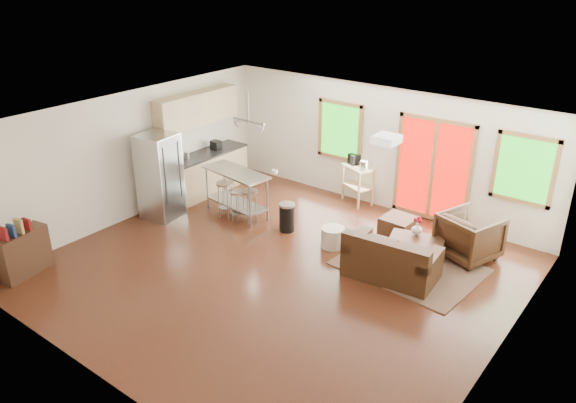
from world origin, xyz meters
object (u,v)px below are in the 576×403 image
Objects in this scene: armchair at (470,234)px; kitchen_cart at (358,171)px; coffee_table at (417,241)px; ottoman at (398,227)px; refrigerator at (160,176)px; rug at (409,267)px; loveseat at (391,261)px; island at (236,185)px.

armchair is 0.88× the size of kitchen_cart.
ottoman is (-0.65, 0.56, -0.13)m from coffee_table.
rug is at bearing 6.32° from refrigerator.
armchair is 6.10m from refrigerator.
refrigerator is 1.66× the size of kitchen_cart.
armchair reaches higher than loveseat.
armchair is at bearing 13.63° from refrigerator.
loveseat is at bearing 80.94° from armchair.
rug is at bearing -78.63° from coffee_table.
armchair is 3.01m from kitchen_cart.
ottoman reaches higher than coffee_table.
refrigerator is at bearing -176.73° from loveseat.
island is at bearing 33.69° from refrigerator.
loveseat is 1.66m from armchair.
loveseat is 2.68× the size of ottoman.
refrigerator is at bearing -153.38° from ottoman.
ottoman is 4.87m from refrigerator.
island is (-3.79, -0.59, 0.33)m from coffee_table.
loveseat is at bearing -92.86° from coffee_table.
ottoman is at bearing -31.52° from kitchen_cart.
armchair is (0.66, 0.95, 0.46)m from rug.
coffee_table is 1.81× the size of ottoman.
refrigerator reaches higher than island.
island is 2.65m from kitchen_cart.
coffee_table is at bearing 82.27° from loveseat.
ottoman is 0.37× the size of island.
kitchen_cart is at bearing 51.05° from island.
island is 1.49× the size of kitchen_cart.
refrigerator is (-4.96, -1.60, 0.56)m from coffee_table.
coffee_table is at bearing 10.68° from refrigerator.
refrigerator is at bearing -162.12° from coffee_table.
armchair is 1.59× the size of ottoman.
refrigerator is (-5.69, -2.16, 0.42)m from armchair.
kitchen_cart reaches higher than armchair.
rug is at bearing 74.48° from armchair.
island is (-3.15, -1.15, 0.46)m from ottoman.
coffee_table is 1.14× the size of armchair.
loveseat reaches higher than coffee_table.
ottoman is at bearing 19.42° from refrigerator.
loveseat reaches higher than ottoman.
ottoman is 0.55× the size of kitchen_cart.
loveseat is at bearing -67.51° from ottoman.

